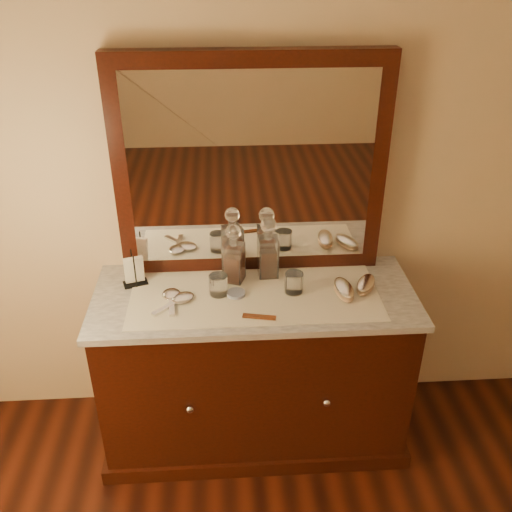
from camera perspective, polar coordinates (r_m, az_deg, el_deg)
name	(u,v)px	position (r m, az deg, el deg)	size (l,w,h in m)	color
dresser_cabinet	(255,369)	(2.75, -0.14, -11.54)	(1.40, 0.55, 0.82)	black
dresser_plinth	(255,424)	(3.01, -0.13, -16.85)	(1.46, 0.59, 0.08)	black
knob_left	(190,409)	(2.52, -6.79, -15.31)	(0.04, 0.04, 0.04)	silver
knob_right	(327,403)	(2.55, 7.25, -14.68)	(0.04, 0.04, 0.04)	silver
marble_top	(255,296)	(2.49, -0.15, -4.16)	(1.44, 0.59, 0.03)	silver
mirror_frame	(251,168)	(2.48, -0.52, 9.01)	(1.20, 0.08, 1.00)	black
mirror_glass	(251,171)	(2.44, -0.48, 8.73)	(1.06, 0.01, 0.86)	white
lace_runner	(255,296)	(2.47, -0.12, -4.09)	(1.10, 0.45, 0.00)	silver
pin_dish	(236,293)	(2.47, -2.06, -3.86)	(0.08, 0.08, 0.01)	silver
comb	(259,317)	(2.33, 0.33, -6.25)	(0.14, 0.03, 0.01)	maroon
napkin_rack	(134,272)	(2.58, -12.38, -1.58)	(0.12, 0.09, 0.16)	black
decanter_left	(234,259)	(2.52, -2.29, -0.33)	(0.11, 0.11, 0.28)	maroon
decanter_right	(268,253)	(2.56, 1.25, 0.28)	(0.09, 0.09, 0.30)	maroon
brush_near	(344,289)	(2.49, 9.00, -3.41)	(0.09, 0.18, 0.05)	tan
brush_far	(366,285)	(2.55, 11.18, -2.89)	(0.14, 0.18, 0.04)	tan
hand_mirror_outer	(171,297)	(2.47, -8.66, -4.13)	(0.09, 0.21, 0.02)	silver
hand_mirror_inner	(180,300)	(2.44, -7.85, -4.45)	(0.20, 0.19, 0.02)	silver
tumblers	(256,284)	(2.46, 0.03, -2.86)	(0.42, 0.09, 0.09)	white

